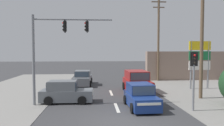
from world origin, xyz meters
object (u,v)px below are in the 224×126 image
object	(u,v)px
utility_pole_background_right	(158,38)
suv_receding_far	(137,82)
utility_pole_midground_right	(202,26)
shopping_plaza_sign	(200,58)
hatchback_oncoming_near	(66,92)
sedan_crossing_left	(83,79)
pedestal_signal_right_kerb	(194,71)
hatchback_kerbside_parked	(141,97)
traffic_signal_mast	(53,43)

from	to	relation	value
utility_pole_background_right	suv_receding_far	bearing A→B (deg)	-118.98
utility_pole_midground_right	shopping_plaza_sign	distance (m)	5.26
suv_receding_far	hatchback_oncoming_near	size ratio (longest dim) A/B	1.25
shopping_plaza_sign	sedan_crossing_left	xyz separation A→B (m)	(-11.30, 3.25, -2.28)
pedestal_signal_right_kerb	shopping_plaza_sign	size ratio (longest dim) A/B	0.77
suv_receding_far	sedan_crossing_left	size ratio (longest dim) A/B	1.07
pedestal_signal_right_kerb	hatchback_kerbside_parked	xyz separation A→B (m)	(-2.98, 1.07, -1.71)
hatchback_kerbside_parked	sedan_crossing_left	bearing A→B (deg)	113.39
shopping_plaza_sign	suv_receding_far	xyz separation A→B (m)	(-6.32, -1.31, -2.10)
utility_pole_background_right	sedan_crossing_left	distance (m)	10.46
shopping_plaza_sign	hatchback_oncoming_near	world-z (taller)	shopping_plaza_sign
traffic_signal_mast	sedan_crossing_left	size ratio (longest dim) A/B	1.40
utility_pole_midground_right	traffic_signal_mast	distance (m)	10.95
hatchback_kerbside_parked	hatchback_oncoming_near	xyz separation A→B (m)	(-4.97, 1.83, 0.00)
utility_pole_midground_right	hatchback_oncoming_near	distance (m)	11.21
traffic_signal_mast	sedan_crossing_left	xyz separation A→B (m)	(1.43, 8.66, -3.44)
utility_pole_midground_right	pedestal_signal_right_kerb	size ratio (longest dim) A/B	2.96
traffic_signal_mast	suv_receding_far	xyz separation A→B (m)	(6.41, 4.10, -3.26)
utility_pole_background_right	traffic_signal_mast	bearing A→B (deg)	-132.54
hatchback_oncoming_near	sedan_crossing_left	bearing A→B (deg)	84.63
shopping_plaza_sign	sedan_crossing_left	bearing A→B (deg)	163.93
traffic_signal_mast	shopping_plaza_sign	xyz separation A→B (m)	(12.73, 5.41, -1.16)
traffic_signal_mast	utility_pole_background_right	bearing A→B (deg)	47.46
shopping_plaza_sign	hatchback_kerbside_parked	size ratio (longest dim) A/B	1.24
pedestal_signal_right_kerb	shopping_plaza_sign	bearing A→B (deg)	61.61
pedestal_signal_right_kerb	shopping_plaza_sign	world-z (taller)	shopping_plaza_sign
utility_pole_background_right	sedan_crossing_left	world-z (taller)	utility_pole_background_right
utility_pole_midground_right	pedestal_signal_right_kerb	world-z (taller)	utility_pole_midground_right
utility_pole_background_right	sedan_crossing_left	xyz separation A→B (m)	(-9.01, -2.72, -4.55)
utility_pole_background_right	shopping_plaza_sign	distance (m)	6.79
suv_receding_far	sedan_crossing_left	bearing A→B (deg)	137.47
utility_pole_background_right	suv_receding_far	xyz separation A→B (m)	(-4.04, -7.29, -4.37)
shopping_plaza_sign	suv_receding_far	bearing A→B (deg)	-168.28
hatchback_kerbside_parked	hatchback_oncoming_near	distance (m)	5.30
traffic_signal_mast	pedestal_signal_right_kerb	size ratio (longest dim) A/B	1.69
utility_pole_midground_right	traffic_signal_mast	bearing A→B (deg)	-173.55
sedan_crossing_left	hatchback_oncoming_near	bearing A→B (deg)	-95.37
utility_pole_midground_right	hatchback_kerbside_parked	size ratio (longest dim) A/B	2.85
hatchback_kerbside_parked	utility_pole_midground_right	bearing A→B (deg)	24.33
suv_receding_far	utility_pole_midground_right	bearing A→B (deg)	-33.27
utility_pole_background_right	hatchback_kerbside_parked	size ratio (longest dim) A/B	2.71
utility_pole_background_right	hatchback_kerbside_parked	bearing A→B (deg)	-110.99
utility_pole_midground_right	hatchback_oncoming_near	world-z (taller)	utility_pole_midground_right
traffic_signal_mast	pedestal_signal_right_kerb	distance (m)	9.07
utility_pole_background_right	shopping_plaza_sign	world-z (taller)	utility_pole_background_right
shopping_plaza_sign	hatchback_oncoming_near	xyz separation A→B (m)	(-12.05, -4.68, -2.28)
utility_pole_midground_right	shopping_plaza_sign	xyz separation A→B (m)	(1.94, 4.19, -2.53)
suv_receding_far	hatchback_oncoming_near	bearing A→B (deg)	-149.55
utility_pole_midground_right	shopping_plaza_sign	bearing A→B (deg)	65.15
hatchback_oncoming_near	sedan_crossing_left	distance (m)	7.97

